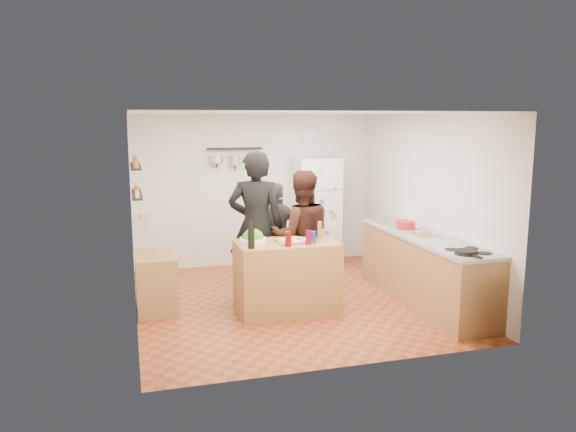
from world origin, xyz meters
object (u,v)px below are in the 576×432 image
object	(u,v)px
person_center	(301,236)
person_back	(277,236)
wine_bottle	(251,238)
prep_island	(287,277)
salt_canister	(313,237)
wall_clock	(310,135)
skillet	(466,252)
red_bowl	(406,225)
person_left	(256,226)
side_table	(156,282)
counter_run	(425,270)
pepper_mill	(320,232)
fridge	(316,212)
salad_bowl	(253,241)

from	to	relation	value
person_center	person_back	distance (m)	0.65
wine_bottle	prep_island	bearing A→B (deg)	23.75
prep_island	person_center	distance (m)	0.68
salt_canister	wall_clock	world-z (taller)	wall_clock
skillet	red_bowl	bearing A→B (deg)	88.13
prep_island	person_left	world-z (taller)	person_left
person_left	person_back	world-z (taller)	person_left
wine_bottle	red_bowl	size ratio (longest dim) A/B	0.94
wine_bottle	red_bowl	xyz separation A→B (m)	(2.31, 0.54, -0.06)
salt_canister	wine_bottle	bearing A→B (deg)	-172.87
person_center	prep_island	bearing A→B (deg)	60.85
person_left	red_bowl	distance (m)	2.08
person_left	red_bowl	xyz separation A→B (m)	(2.07, -0.26, -0.04)
prep_island	side_table	world-z (taller)	prep_island
salt_canister	person_center	size ratio (longest dim) A/B	0.08
salt_canister	person_back	world-z (taller)	person_back
salt_canister	counter_run	distance (m)	1.64
pepper_mill	skillet	world-z (taller)	pepper_mill
red_bowl	wall_clock	size ratio (longest dim) A/B	0.87
person_left	side_table	world-z (taller)	person_left
person_center	side_table	world-z (taller)	person_center
person_left	counter_run	distance (m)	2.31
salt_canister	skillet	size ratio (longest dim) A/B	0.55
pepper_mill	side_table	distance (m)	2.19
red_bowl	fridge	world-z (taller)	fridge
wine_bottle	person_center	world-z (taller)	person_center
person_left	skillet	xyz separation A→B (m)	(2.02, -1.79, -0.07)
person_center	skillet	xyz separation A→B (m)	(1.43, -1.65, 0.06)
side_table	person_left	bearing A→B (deg)	1.80
person_center	salad_bowl	bearing A→B (deg)	34.77
wine_bottle	red_bowl	bearing A→B (deg)	13.10
salad_bowl	wine_bottle	size ratio (longest dim) A/B	1.34
person_back	wall_clock	size ratio (longest dim) A/B	5.11
person_center	skillet	distance (m)	2.18
prep_island	salad_bowl	bearing A→B (deg)	173.21
person_center	skillet	size ratio (longest dim) A/B	6.89
counter_run	red_bowl	xyz separation A→B (m)	(-0.05, 0.48, 0.52)
red_bowl	person_center	bearing A→B (deg)	175.66
prep_island	person_left	bearing A→B (deg)	114.47
red_bowl	person_left	bearing A→B (deg)	172.87
salad_bowl	person_back	bearing A→B (deg)	60.11
prep_island	skillet	xyz separation A→B (m)	(1.76, -1.22, 0.49)
red_bowl	side_table	xyz separation A→B (m)	(-3.39, 0.22, -0.61)
person_center	person_back	bearing A→B (deg)	-67.02
counter_run	fridge	xyz separation A→B (m)	(-0.75, 2.30, 0.45)
person_back	wall_clock	world-z (taller)	wall_clock
pepper_mill	person_back	size ratio (longest dim) A/B	0.12
red_bowl	fridge	distance (m)	1.95
prep_island	wine_bottle	xyz separation A→B (m)	(-0.50, -0.22, 0.58)
fridge	wall_clock	xyz separation A→B (m)	(0.00, 0.33, 1.25)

